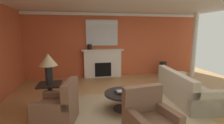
% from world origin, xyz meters
% --- Properties ---
extents(ground_plane, '(9.71, 9.71, 0.00)m').
position_xyz_m(ground_plane, '(0.00, 0.00, 0.00)').
color(ground_plane, tan).
extents(wall_fireplace, '(8.07, 0.12, 2.77)m').
position_xyz_m(wall_fireplace, '(0.00, 3.31, 1.39)').
color(wall_fireplace, '#C65633').
rests_on(wall_fireplace, ground_plane).
extents(crown_moulding, '(8.07, 0.08, 0.12)m').
position_xyz_m(crown_moulding, '(0.00, 3.23, 2.69)').
color(crown_moulding, white).
extents(area_rug, '(3.55, 2.39, 0.01)m').
position_xyz_m(area_rug, '(-0.44, -0.22, 0.01)').
color(area_rug, tan).
rests_on(area_rug, ground_plane).
extents(fireplace, '(1.80, 0.35, 1.22)m').
position_xyz_m(fireplace, '(-0.52, 3.10, 0.58)').
color(fireplace, white).
rests_on(fireplace, ground_plane).
extents(mantel_mirror, '(1.37, 0.04, 1.09)m').
position_xyz_m(mantel_mirror, '(-0.52, 3.22, 1.92)').
color(mantel_mirror, silver).
extents(sofa, '(1.10, 2.18, 0.85)m').
position_xyz_m(sofa, '(1.41, 0.01, 0.30)').
color(sofa, '#BCB299').
rests_on(sofa, ground_plane).
extents(armchair_near_window, '(0.96, 0.96, 0.95)m').
position_xyz_m(armchair_near_window, '(-2.01, -0.59, 0.31)').
color(armchair_near_window, brown).
rests_on(armchair_near_window, ground_plane).
extents(armchair_facing_fireplace, '(0.92, 0.92, 0.95)m').
position_xyz_m(armchair_facing_fireplace, '(-0.32, -1.54, 0.31)').
color(armchair_facing_fireplace, brown).
rests_on(armchair_facing_fireplace, ground_plane).
extents(coffee_table, '(1.00, 1.00, 0.45)m').
position_xyz_m(coffee_table, '(-0.44, -0.22, 0.34)').
color(coffee_table, black).
rests_on(coffee_table, ground_plane).
extents(side_table, '(0.56, 0.56, 0.70)m').
position_xyz_m(side_table, '(-2.27, 0.08, 0.40)').
color(side_table, black).
rests_on(side_table, ground_plane).
extents(table_lamp, '(0.44, 0.44, 0.75)m').
position_xyz_m(table_lamp, '(-2.27, 0.08, 1.22)').
color(table_lamp, black).
rests_on(table_lamp, side_table).
extents(vase_mantel_left, '(0.19, 0.19, 0.22)m').
position_xyz_m(vase_mantel_left, '(-1.07, 3.05, 1.33)').
color(vase_mantel_left, black).
rests_on(vase_mantel_left, fireplace).
extents(vase_tall_corner, '(0.32, 0.32, 0.63)m').
position_xyz_m(vase_tall_corner, '(2.16, 2.80, 0.32)').
color(vase_tall_corner, black).
rests_on(vase_tall_corner, ground_plane).
extents(book_red_cover, '(0.20, 0.17, 0.05)m').
position_xyz_m(book_red_cover, '(-0.58, -0.13, 0.48)').
color(book_red_cover, navy).
rests_on(book_red_cover, coffee_table).
extents(book_art_folio, '(0.23, 0.14, 0.03)m').
position_xyz_m(book_art_folio, '(-0.53, -0.30, 0.52)').
color(book_art_folio, tan).
rests_on(book_art_folio, coffee_table).
extents(column_white, '(0.20, 0.20, 2.77)m').
position_xyz_m(column_white, '(3.36, 2.39, 1.39)').
color(column_white, white).
rests_on(column_white, ground_plane).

